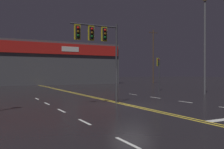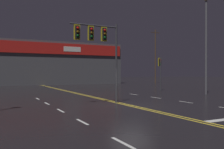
% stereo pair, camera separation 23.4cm
% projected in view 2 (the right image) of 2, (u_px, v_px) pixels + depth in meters
% --- Properties ---
extents(ground_plane, '(200.00, 200.00, 0.00)m').
position_uv_depth(ground_plane, '(131.00, 106.00, 16.02)').
color(ground_plane, black).
extents(road_markings, '(13.69, 60.00, 0.01)m').
position_uv_depth(road_markings, '(152.00, 107.00, 15.43)').
color(road_markings, gold).
rests_on(road_markings, ground).
extents(traffic_signal_median, '(3.46, 0.36, 5.58)m').
position_uv_depth(traffic_signal_median, '(97.00, 40.00, 16.92)').
color(traffic_signal_median, '#38383D').
rests_on(traffic_signal_median, ground).
extents(traffic_signal_corner_northeast, '(0.42, 0.36, 3.92)m').
position_uv_depth(traffic_signal_corner_northeast, '(160.00, 67.00, 29.88)').
color(traffic_signal_corner_northeast, '#38383D').
rests_on(traffic_signal_corner_northeast, ground).
extents(streetlight_far_right, '(0.56, 0.56, 9.80)m').
position_uv_depth(streetlight_far_right, '(206.00, 31.00, 24.57)').
color(streetlight_far_right, '#59595E').
rests_on(streetlight_far_right, ground).
extents(building_backdrop, '(31.17, 10.23, 7.79)m').
position_uv_depth(building_backdrop, '(36.00, 64.00, 47.33)').
color(building_backdrop, '#4C4C51').
rests_on(building_backdrop, ground).
extents(utility_pole_row, '(46.89, 0.26, 11.18)m').
position_uv_depth(utility_pole_row, '(51.00, 52.00, 42.47)').
color(utility_pole_row, '#4C3828').
rests_on(utility_pole_row, ground).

